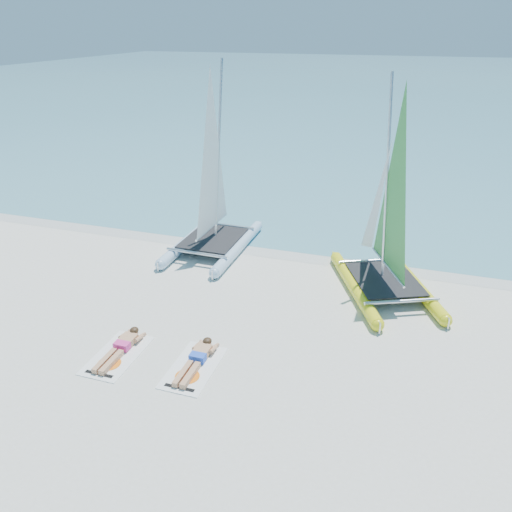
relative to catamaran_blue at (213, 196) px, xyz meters
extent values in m
plane|color=silver|center=(2.60, -5.04, -1.90)|extent=(140.00, 140.00, 0.00)
cube|color=#74B7C1|center=(2.60, 57.96, -1.89)|extent=(140.00, 115.00, 0.01)
cube|color=beige|center=(2.60, 0.46, -1.90)|extent=(140.00, 1.40, 0.01)
cylinder|color=#C0D7FD|center=(-0.94, -0.08, -1.72)|extent=(0.43, 4.19, 0.37)
cone|color=#C0D7FD|center=(-0.90, 2.22, -1.72)|extent=(0.36, 0.54, 0.35)
cylinder|color=#C0D7FD|center=(0.93, -0.11, -1.72)|extent=(0.43, 4.19, 0.37)
cone|color=#C0D7FD|center=(0.97, 2.20, -1.72)|extent=(0.36, 0.54, 0.35)
cube|color=black|center=(0.00, -0.10, -1.50)|extent=(1.83, 2.33, 0.03)
cylinder|color=silver|center=(0.01, 0.65, 1.37)|extent=(0.10, 1.10, 5.76)
cylinder|color=yellow|center=(5.12, -1.74, -1.72)|extent=(2.03, 3.86, 0.36)
cone|color=yellow|center=(4.18, 0.31, -1.72)|extent=(0.53, 0.62, 0.34)
cylinder|color=yellow|center=(6.77, -0.98, -1.72)|extent=(2.03, 3.86, 0.36)
cone|color=yellow|center=(5.84, 1.07, -1.72)|extent=(0.53, 0.62, 0.34)
cube|color=black|center=(5.95, -1.36, -1.51)|extent=(2.53, 2.77, 0.03)
cylinder|color=silver|center=(5.64, -0.70, 1.29)|extent=(0.52, 1.01, 5.63)
cube|color=white|center=(0.19, -6.56, -1.89)|extent=(1.00, 1.85, 0.02)
cube|color=tan|center=(0.19, -6.13, -1.78)|extent=(0.36, 0.55, 0.17)
cube|color=#E9368E|center=(0.19, -6.33, -1.78)|extent=(0.37, 0.22, 0.17)
cube|color=tan|center=(0.19, -6.93, -1.82)|extent=(0.31, 0.85, 0.13)
sphere|color=tan|center=(0.19, -5.76, -1.74)|extent=(0.21, 0.21, 0.21)
ellipsoid|color=#352213|center=(0.19, -5.75, -1.70)|extent=(0.22, 0.24, 0.15)
cube|color=white|center=(2.11, -6.43, -1.89)|extent=(1.00, 1.85, 0.02)
cube|color=tan|center=(2.11, -6.00, -1.78)|extent=(0.36, 0.55, 0.17)
cube|color=blue|center=(2.11, -6.20, -1.78)|extent=(0.37, 0.22, 0.17)
cube|color=tan|center=(2.11, -6.80, -1.82)|extent=(0.31, 0.85, 0.13)
sphere|color=tan|center=(2.11, -5.63, -1.74)|extent=(0.21, 0.21, 0.21)
ellipsoid|color=#352213|center=(2.11, -5.62, -1.70)|extent=(0.22, 0.24, 0.15)
camera|label=1|loc=(6.31, -14.79, 5.29)|focal=35.00mm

